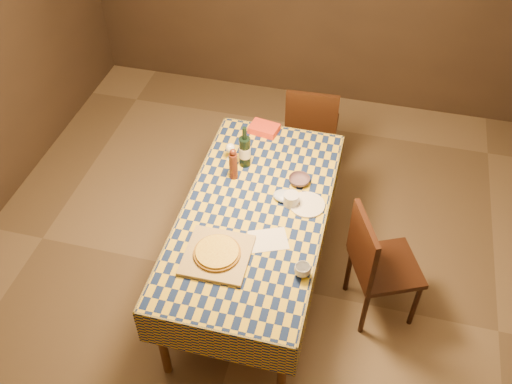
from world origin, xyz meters
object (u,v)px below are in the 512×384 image
dining_table (254,219)px  bowl (299,180)px  wine_bottle (245,151)px  cutting_board (217,255)px  pizza (217,252)px  chair_far (312,126)px  white_plate (307,205)px  chair_right (376,262)px

dining_table → bowl: 0.42m
bowl → wine_bottle: (-0.41, 0.09, 0.10)m
cutting_board → pizza: 0.03m
bowl → chair_far: 0.99m
chair_far → white_plate: bearing=-82.3°
dining_table → wine_bottle: (-0.18, 0.43, 0.20)m
pizza → bowl: pizza is taller
cutting_board → chair_far: (0.30, 1.71, -0.26)m
white_plate → chair_far: chair_far is taller
bowl → white_plate: (0.09, -0.20, -0.02)m
cutting_board → pizza: pizza is taller
cutting_board → pizza: bearing=0.0°
dining_table → wine_bottle: wine_bottle is taller
cutting_board → wine_bottle: size_ratio=1.19×
cutting_board → white_plate: cutting_board is taller
cutting_board → bowl: (0.36, 0.76, 0.01)m
pizza → chair_right: size_ratio=0.37×
cutting_board → chair_right: chair_right is taller
wine_bottle → chair_right: size_ratio=0.35×
dining_table → chair_far: (0.17, 1.29, -0.17)m
dining_table → bowl: (0.23, 0.34, 0.10)m
white_plate → chair_far: (-0.16, 1.15, -0.25)m
chair_far → chair_right: size_ratio=1.00×
wine_bottle → white_plate: 0.59m
wine_bottle → white_plate: bearing=-30.4°
dining_table → chair_right: 0.85m
wine_bottle → pizza: bearing=-86.6°
dining_table → chair_far: bearing=82.5°
wine_bottle → chair_far: bearing=68.0°
wine_bottle → chair_right: 1.17m
chair_right → dining_table: bearing=178.4°
cutting_board → wine_bottle: 0.86m
chair_far → chair_right: bearing=-63.2°
cutting_board → chair_far: 1.75m
dining_table → white_plate: white_plate is taller
dining_table → white_plate: (0.33, 0.14, 0.08)m
dining_table → bowl: bowl is taller
chair_right → bowl: bearing=148.8°
wine_bottle → dining_table: bearing=-67.8°
wine_bottle → chair_far: wine_bottle is taller
bowl → dining_table: bearing=-124.8°
dining_table → wine_bottle: 0.51m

